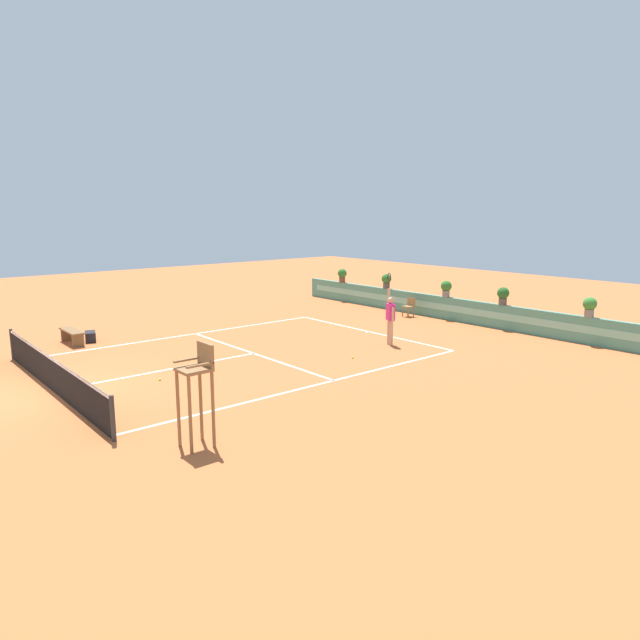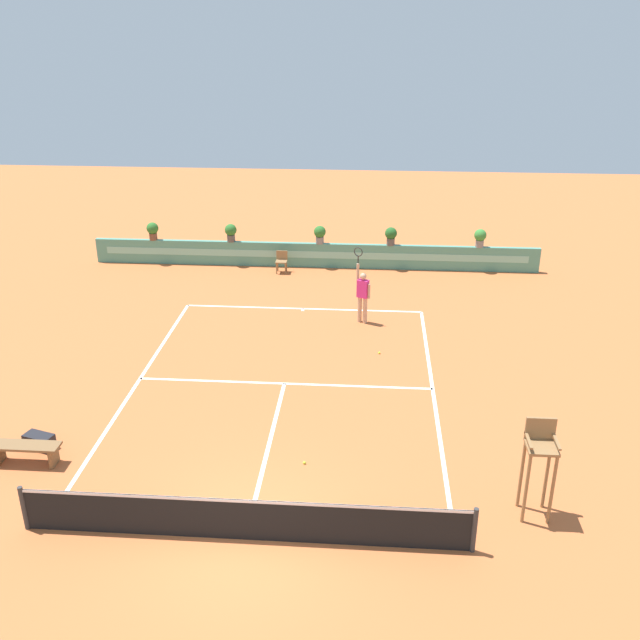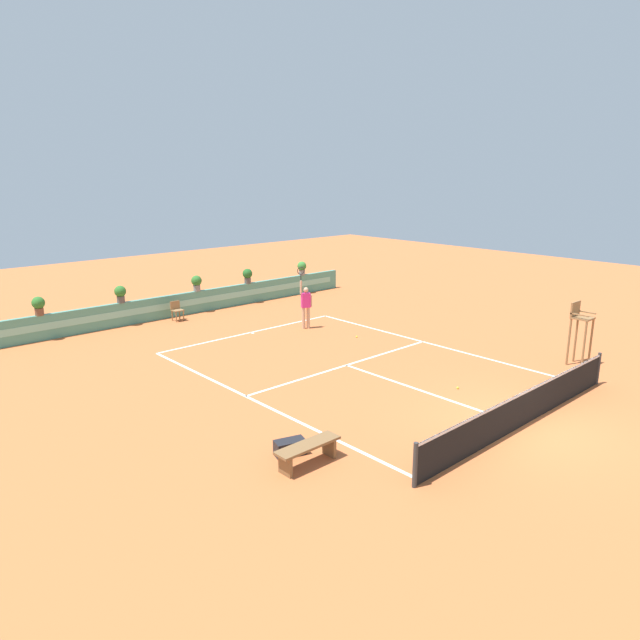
{
  "view_description": "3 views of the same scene",
  "coord_description": "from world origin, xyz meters",
  "px_view_note": "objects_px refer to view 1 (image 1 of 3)",
  "views": [
    {
      "loc": [
        15.87,
        -3.97,
        4.76
      ],
      "look_at": [
        0.83,
        8.64,
        1.0
      ],
      "focal_mm": 32.21,
      "sensor_mm": 36.0,
      "label": 1
    },
    {
      "loc": [
        2.29,
        -10.92,
        9.48
      ],
      "look_at": [
        0.83,
        8.64,
        1.0
      ],
      "focal_mm": 39.78,
      "sensor_mm": 36.0,
      "label": 2
    },
    {
      "loc": [
        -12.95,
        -6.51,
        6.27
      ],
      "look_at": [
        0.83,
        8.64,
        1.0
      ],
      "focal_mm": 32.2,
      "sensor_mm": 36.0,
      "label": 3
    }
  ],
  "objects_px": {
    "tennis_ball_mid_court": "(352,358)",
    "tennis_ball_near_baseline": "(160,379)",
    "umpire_chair": "(197,383)",
    "tennis_player": "(390,316)",
    "potted_plant_far_right": "(590,306)",
    "potted_plant_right": "(503,295)",
    "potted_plant_left": "(386,280)",
    "gear_bag": "(90,337)",
    "potted_plant_centre": "(446,288)",
    "ball_kid_chair": "(409,306)",
    "potted_plant_far_left": "(342,275)",
    "bench_courtside": "(72,334)"
  },
  "relations": [
    {
      "from": "umpire_chair",
      "to": "potted_plant_far_right",
      "type": "xyz_separation_m",
      "value": [
        0.81,
        15.13,
        0.07
      ]
    },
    {
      "from": "bench_courtside",
      "to": "potted_plant_left",
      "type": "relative_size",
      "value": 2.21
    },
    {
      "from": "tennis_player",
      "to": "potted_plant_far_right",
      "type": "distance_m",
      "value": 7.14
    },
    {
      "from": "tennis_ball_near_baseline",
      "to": "potted_plant_far_left",
      "type": "height_order",
      "value": "potted_plant_far_left"
    },
    {
      "from": "bench_courtside",
      "to": "tennis_ball_near_baseline",
      "type": "distance_m",
      "value": 6.37
    },
    {
      "from": "tennis_player",
      "to": "potted_plant_left",
      "type": "relative_size",
      "value": 3.57
    },
    {
      "from": "umpire_chair",
      "to": "potted_plant_left",
      "type": "distance_m",
      "value": 17.67
    },
    {
      "from": "umpire_chair",
      "to": "tennis_player",
      "type": "distance_m",
      "value": 10.31
    },
    {
      "from": "potted_plant_far_left",
      "to": "potted_plant_left",
      "type": "bearing_deg",
      "value": 0.0
    },
    {
      "from": "gear_bag",
      "to": "potted_plant_far_left",
      "type": "relative_size",
      "value": 0.97
    },
    {
      "from": "ball_kid_chair",
      "to": "gear_bag",
      "type": "xyz_separation_m",
      "value": [
        -4.18,
        -12.85,
        -0.3
      ]
    },
    {
      "from": "tennis_ball_near_baseline",
      "to": "gear_bag",
      "type": "bearing_deg",
      "value": 178.29
    },
    {
      "from": "potted_plant_centre",
      "to": "potted_plant_far_right",
      "type": "bearing_deg",
      "value": 0.0
    },
    {
      "from": "gear_bag",
      "to": "potted_plant_far_right",
      "type": "xyz_separation_m",
      "value": [
        12.0,
        13.59,
        1.23
      ]
    },
    {
      "from": "potted_plant_far_right",
      "to": "ball_kid_chair",
      "type": "bearing_deg",
      "value": -174.65
    },
    {
      "from": "tennis_player",
      "to": "potted_plant_far_left",
      "type": "height_order",
      "value": "tennis_player"
    },
    {
      "from": "potted_plant_left",
      "to": "potted_plant_centre",
      "type": "bearing_deg",
      "value": 0.0
    },
    {
      "from": "umpire_chair",
      "to": "potted_plant_far_right",
      "type": "bearing_deg",
      "value": 86.93
    },
    {
      "from": "potted_plant_far_right",
      "to": "umpire_chair",
      "type": "bearing_deg",
      "value": -93.07
    },
    {
      "from": "tennis_player",
      "to": "tennis_ball_mid_court",
      "type": "xyz_separation_m",
      "value": [
        0.57,
        -2.38,
        -1.02
      ]
    },
    {
      "from": "umpire_chair",
      "to": "tennis_player",
      "type": "height_order",
      "value": "tennis_player"
    },
    {
      "from": "ball_kid_chair",
      "to": "tennis_player",
      "type": "relative_size",
      "value": 0.33
    },
    {
      "from": "ball_kid_chair",
      "to": "tennis_player",
      "type": "distance_m",
      "value": 5.84
    },
    {
      "from": "tennis_ball_mid_court",
      "to": "potted_plant_centre",
      "type": "distance_m",
      "value": 8.36
    },
    {
      "from": "bench_courtside",
      "to": "potted_plant_far_right",
      "type": "distance_m",
      "value": 18.64
    },
    {
      "from": "tennis_player",
      "to": "gear_bag",
      "type": "bearing_deg",
      "value": -132.82
    },
    {
      "from": "gear_bag",
      "to": "potted_plant_centre",
      "type": "xyz_separation_m",
      "value": [
        5.65,
        13.59,
        1.23
      ]
    },
    {
      "from": "potted_plant_right",
      "to": "potted_plant_left",
      "type": "height_order",
      "value": "same"
    },
    {
      "from": "potted_plant_right",
      "to": "potted_plant_far_left",
      "type": "height_order",
      "value": "same"
    },
    {
      "from": "tennis_player",
      "to": "potted_plant_centre",
      "type": "relative_size",
      "value": 3.57
    },
    {
      "from": "umpire_chair",
      "to": "ball_kid_chair",
      "type": "xyz_separation_m",
      "value": [
        -7.0,
        14.39,
        -0.86
      ]
    },
    {
      "from": "potted_plant_right",
      "to": "ball_kid_chair",
      "type": "bearing_deg",
      "value": -170.35
    },
    {
      "from": "bench_courtside",
      "to": "tennis_ball_mid_court",
      "type": "xyz_separation_m",
      "value": [
        8.07,
        6.33,
        -0.34
      ]
    },
    {
      "from": "gear_bag",
      "to": "potted_plant_centre",
      "type": "distance_m",
      "value": 14.77
    },
    {
      "from": "potted_plant_left",
      "to": "potted_plant_far_left",
      "type": "relative_size",
      "value": 1.0
    },
    {
      "from": "tennis_ball_mid_court",
      "to": "tennis_ball_near_baseline",
      "type": "bearing_deg",
      "value": -106.34
    },
    {
      "from": "tennis_ball_mid_court",
      "to": "potted_plant_right",
      "type": "bearing_deg",
      "value": 86.86
    },
    {
      "from": "tennis_ball_mid_court",
      "to": "potted_plant_far_left",
      "type": "distance_m",
      "value": 12.22
    },
    {
      "from": "umpire_chair",
      "to": "tennis_ball_near_baseline",
      "type": "bearing_deg",
      "value": 164.46
    },
    {
      "from": "umpire_chair",
      "to": "potted_plant_centre",
      "type": "xyz_separation_m",
      "value": [
        -5.53,
        15.13,
        0.07
      ]
    },
    {
      "from": "tennis_ball_mid_court",
      "to": "tennis_player",
      "type": "bearing_deg",
      "value": 103.59
    },
    {
      "from": "umpire_chair",
      "to": "potted_plant_far_left",
      "type": "relative_size",
      "value": 2.96
    },
    {
      "from": "potted_plant_far_right",
      "to": "potted_plant_right",
      "type": "relative_size",
      "value": 1.0
    },
    {
      "from": "ball_kid_chair",
      "to": "potted_plant_left",
      "type": "distance_m",
      "value": 2.45
    },
    {
      "from": "umpire_chair",
      "to": "potted_plant_far_right",
      "type": "distance_m",
      "value": 15.15
    },
    {
      "from": "gear_bag",
      "to": "tennis_ball_near_baseline",
      "type": "xyz_separation_m",
      "value": [
        6.33,
        -0.19,
        -0.15
      ]
    },
    {
      "from": "ball_kid_chair",
      "to": "tennis_ball_mid_court",
      "type": "relative_size",
      "value": 12.5
    },
    {
      "from": "ball_kid_chair",
      "to": "potted_plant_right",
      "type": "height_order",
      "value": "potted_plant_right"
    },
    {
      "from": "tennis_ball_mid_court",
      "to": "potted_plant_far_right",
      "type": "height_order",
      "value": "potted_plant_far_right"
    },
    {
      "from": "potted_plant_far_left",
      "to": "tennis_ball_near_baseline",
      "type": "bearing_deg",
      "value": -61.42
    }
  ]
}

